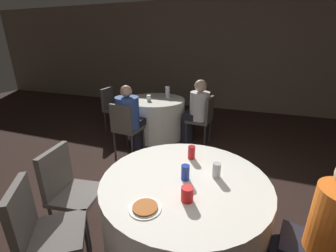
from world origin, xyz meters
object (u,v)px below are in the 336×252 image
(table_far, at_px, (155,117))
(chair_near_west, at_px, (67,185))
(bottle_far, at_px, (168,92))
(pizza_plate_near, at_px, (145,208))
(chair_far_east, at_px, (204,116))
(soda_can_red, at_px, (192,152))
(soda_can_silver, at_px, (217,170))
(person_blue_shirt, at_px, (130,119))
(chair_far_south, at_px, (125,125))
(person_orange_shirt, at_px, (316,244))
(person_white_shirt, at_px, (196,112))
(chair_near_southwest, at_px, (39,227))
(chair_far_west, at_px, (112,105))
(soda_can_blue, at_px, (185,172))
(table_near, at_px, (184,216))

(table_far, relative_size, chair_near_west, 1.30)
(bottle_far, bearing_deg, pizza_plate_near, -72.64)
(chair_far_east, height_order, soda_can_red, chair_far_east)
(chair_near_west, xyz_separation_m, soda_can_silver, (1.29, 0.28, 0.26))
(pizza_plate_near, bearing_deg, person_blue_shirt, 121.40)
(chair_near_west, xyz_separation_m, chair_far_south, (-0.31, 1.56, 0.00))
(person_blue_shirt, distance_m, soda_can_silver, 2.15)
(chair_near_west, xyz_separation_m, person_orange_shirt, (1.95, -0.02, 0.05))
(soda_can_red, bearing_deg, chair_far_east, 97.51)
(person_orange_shirt, height_order, soda_can_red, person_orange_shirt)
(table_far, relative_size, pizza_plate_near, 5.31)
(chair_near_west, distance_m, bottle_far, 2.78)
(table_far, distance_m, person_white_shirt, 0.85)
(pizza_plate_near, distance_m, soda_can_silver, 0.65)
(person_orange_shirt, bearing_deg, person_white_shirt, 39.93)
(chair_near_southwest, bearing_deg, chair_near_west, 166.69)
(chair_near_southwest, height_order, chair_far_west, same)
(chair_near_west, xyz_separation_m, soda_can_blue, (1.06, 0.16, 0.26))
(soda_can_red, bearing_deg, bottle_far, 115.08)
(chair_far_east, xyz_separation_m, person_white_shirt, (-0.16, 0.02, 0.06))
(chair_far_east, relative_size, soda_can_red, 7.16)
(chair_near_west, xyz_separation_m, chair_far_east, (0.77, 2.44, 0.00))
(chair_far_east, bearing_deg, chair_far_south, 134.87)
(pizza_plate_near, xyz_separation_m, soda_can_silver, (0.38, 0.53, 0.05))
(chair_far_east, relative_size, person_white_shirt, 0.75)
(soda_can_blue, distance_m, bottle_far, 2.83)
(bottle_far, bearing_deg, person_orange_shirt, -54.54)
(table_far, height_order, chair_near_west, chair_near_west)
(chair_far_west, bearing_deg, table_near, 43.66)
(chair_far_south, relative_size, soda_can_blue, 7.16)
(table_far, height_order, person_white_shirt, person_white_shirt)
(chair_far_south, bearing_deg, pizza_plate_near, -50.14)
(chair_far_west, bearing_deg, person_orange_shirt, 51.09)
(person_blue_shirt, bearing_deg, soda_can_red, -36.58)
(soda_can_silver, xyz_separation_m, soda_can_red, (-0.26, 0.23, 0.00))
(chair_far_east, bearing_deg, soda_can_red, -166.76)
(chair_far_east, bearing_deg, person_blue_shirt, 130.00)
(table_far, distance_m, pizza_plate_near, 3.03)
(chair_near_southwest, relative_size, person_blue_shirt, 0.77)
(soda_can_blue, bearing_deg, table_far, 118.07)
(chair_near_west, bearing_deg, chair_far_east, 153.94)
(table_near, bearing_deg, person_blue_shirt, 130.98)
(table_near, distance_m, chair_far_south, 1.97)
(chair_far_east, relative_size, pizza_plate_near, 4.08)
(table_near, bearing_deg, soda_can_blue, 18.54)
(table_near, relative_size, chair_near_southwest, 1.52)
(person_white_shirt, bearing_deg, chair_far_south, 139.88)
(pizza_plate_near, distance_m, bottle_far, 3.16)
(person_orange_shirt, height_order, soda_can_blue, person_orange_shirt)
(chair_far_west, distance_m, soda_can_blue, 3.29)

